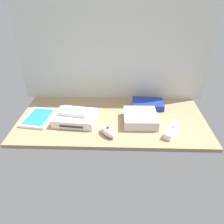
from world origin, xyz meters
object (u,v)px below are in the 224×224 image
(mini_computer, at_px, (140,118))
(game_case, at_px, (39,118))
(remote_wand, at_px, (172,130))
(network_router, at_px, (148,104))
(remote_classic_pad, at_px, (74,112))
(game_console, at_px, (75,118))
(remote_nunchuk, at_px, (108,131))

(mini_computer, relative_size, game_case, 0.84)
(game_case, xyz_separation_m, remote_wand, (0.69, -0.10, 0.01))
(network_router, bearing_deg, remote_classic_pad, -155.43)
(remote_wand, bearing_deg, remote_classic_pad, -160.44)
(game_console, distance_m, mini_computer, 0.34)
(mini_computer, height_order, game_case, mini_computer)
(mini_computer, bearing_deg, remote_nunchuk, -144.75)
(game_console, xyz_separation_m, game_case, (-0.20, 0.02, -0.01))
(remote_wand, relative_size, remote_classic_pad, 0.94)
(game_case, distance_m, remote_wand, 0.70)
(game_case, bearing_deg, remote_classic_pad, 5.51)
(remote_nunchuk, bearing_deg, remote_wand, -32.98)
(network_router, distance_m, remote_classic_pad, 0.44)
(game_console, bearing_deg, game_case, -179.99)
(mini_computer, xyz_separation_m, game_case, (-0.54, 0.02, -0.02))
(network_router, distance_m, remote_nunchuk, 0.36)
(remote_wand, distance_m, remote_classic_pad, 0.51)
(network_router, bearing_deg, game_console, -153.63)
(game_case, bearing_deg, network_router, 21.89)
(game_console, relative_size, mini_computer, 1.30)
(game_case, relative_size, network_router, 1.11)
(remote_nunchuk, bearing_deg, game_case, 122.77)
(game_console, relative_size, network_router, 1.21)
(remote_wand, bearing_deg, remote_nunchuk, -144.32)
(mini_computer, bearing_deg, network_router, 71.12)
(mini_computer, bearing_deg, game_console, -179.45)
(mini_computer, distance_m, game_case, 0.54)
(network_router, relative_size, remote_classic_pad, 1.20)
(game_case, height_order, remote_classic_pad, remote_classic_pad)
(mini_computer, relative_size, remote_wand, 1.18)
(game_case, relative_size, remote_wand, 1.41)
(mini_computer, bearing_deg, remote_wand, -30.01)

